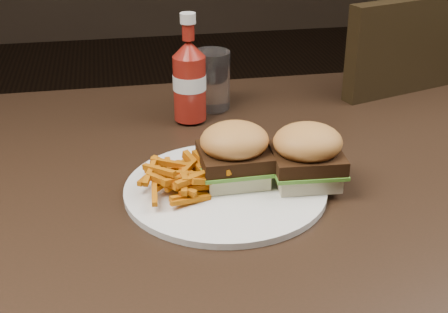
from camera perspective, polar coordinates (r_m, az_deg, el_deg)
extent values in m
cube|color=black|center=(0.91, -0.79, -2.78)|extent=(1.20, 0.80, 0.04)
cube|color=black|center=(1.59, 11.79, -2.12)|extent=(0.58, 0.58, 0.04)
cylinder|color=white|center=(0.85, 0.13, -3.01)|extent=(0.28, 0.28, 0.01)
cube|color=#F1E9B4|center=(0.86, 0.94, -1.51)|extent=(0.08, 0.08, 0.02)
cube|color=beige|center=(0.86, 7.48, -1.64)|extent=(0.09, 0.08, 0.02)
cylinder|color=maroon|center=(1.06, -3.16, 6.27)|extent=(0.07, 0.07, 0.11)
cylinder|color=white|center=(1.11, -1.15, 7.03)|extent=(0.08, 0.08, 0.10)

